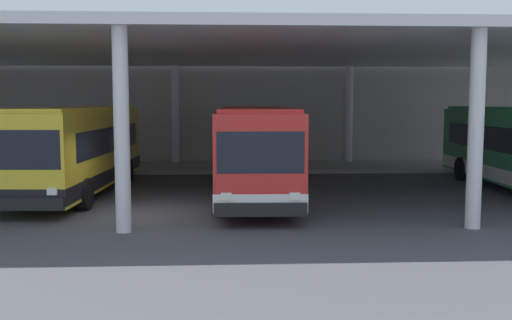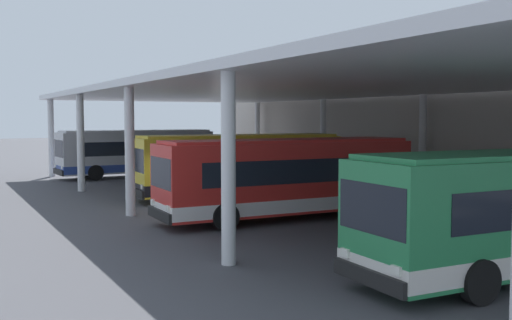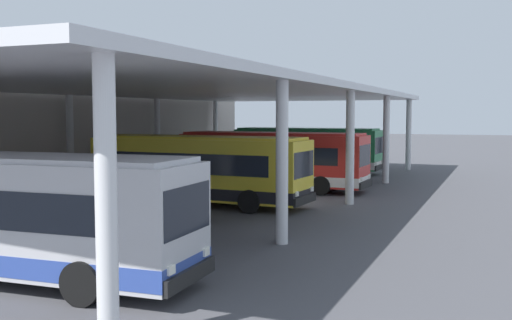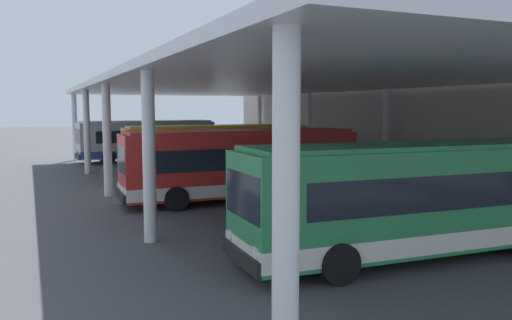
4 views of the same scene
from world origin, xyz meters
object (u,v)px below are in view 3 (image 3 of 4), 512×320
at_px(bus_nearest_bay, 3,214).
at_px(bus_second_bay, 198,169).
at_px(bench_waiting, 15,190).
at_px(bus_middle_bay, 272,160).
at_px(bus_far_bay, 307,149).
at_px(trash_bin, 57,184).

height_order(bus_nearest_bay, bus_second_bay, same).
bearing_deg(bench_waiting, bus_middle_bay, -43.18).
bearing_deg(bus_middle_bay, bus_nearest_bay, -179.69).
relative_size(bus_nearest_bay, bus_far_bay, 1.00).
height_order(bus_middle_bay, trash_bin, bus_middle_bay).
relative_size(bus_middle_bay, trash_bin, 10.81).
bearing_deg(bus_second_bay, trash_bin, 92.92).
bearing_deg(trash_bin, bus_second_bay, -87.08).
distance_m(bus_nearest_bay, bus_far_bay, 29.73).
distance_m(bus_far_bay, bench_waiting, 21.34).
bearing_deg(bus_middle_bay, trash_bin, 127.51).
xyz_separation_m(bus_second_bay, bus_middle_bay, (6.49, -1.18, 0.00)).
distance_m(bus_nearest_bay, bus_middle_bay, 19.52).
relative_size(bus_second_bay, bus_far_bay, 1.00).
bearing_deg(bus_far_bay, bus_middle_bay, -173.22).
bearing_deg(bus_nearest_bay, trash_bin, 35.73).
xyz_separation_m(bus_middle_bay, bus_far_bay, (10.17, 1.21, 0.00)).
bearing_deg(bus_far_bay, bus_second_bay, -179.91).
relative_size(bus_nearest_bay, bus_middle_bay, 1.00).
relative_size(bus_second_bay, bus_middle_bay, 1.00).
relative_size(bus_nearest_bay, trash_bin, 10.86).
xyz_separation_m(bus_nearest_bay, trash_bin, (12.63, 9.09, -0.98)).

